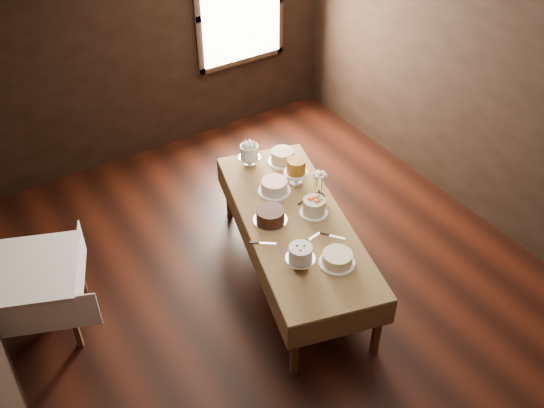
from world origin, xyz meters
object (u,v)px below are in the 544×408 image
Objects in this scene: cake_server_c at (279,199)px; cake_flowers at (314,207)px; cake_server_b at (337,237)px; cake_server_d at (310,198)px; side_table at (29,275)px; cake_cream at (337,259)px; cake_speckled at (282,157)px; cake_server_a at (314,236)px; flower_vase at (319,196)px; cake_meringue at (249,156)px; cake_caramel at (296,173)px; cake_lattice at (274,187)px; cake_swirl at (300,258)px; display_table at (295,224)px; cake_chocolate at (270,215)px; cake_server_e at (268,243)px.

cake_flowers is at bearing -136.88° from cake_server_c.
cake_server_b and cake_server_d have the same top height.
cake_cream is at bearing -31.86° from side_table.
cake_speckled is at bearing 2.19° from side_table.
cake_server_d is at bearing 129.91° from cake_server_b.
cake_server_a is 1.80× the size of flower_vase.
cake_meringue is 0.58m from cake_caramel.
cake_lattice is at bearing -93.57° from cake_meringue.
cake_flowers is 0.74m from cake_swirl.
display_table reaches higher than side_table.
cake_flowers reaches higher than flower_vase.
cake_meringue is (2.41, 0.26, 0.22)m from side_table.
cake_chocolate reaches higher than side_table.
cake_swirl is at bearing -152.93° from cake_server_a.
cake_cream is at bearing -106.00° from cake_speckled.
cake_swirl reaches higher than cake_server_e.
cake_caramel is at bearing 54.90° from display_table.
cake_server_e is at bearing -161.52° from flower_vase.
cake_flowers reaches higher than cake_server_d.
cake_lattice is (-0.35, -0.38, -0.01)m from cake_speckled.
cake_swirl reaches higher than cake_flowers.
flower_vase is (0.28, -0.36, 0.01)m from cake_lattice.
flower_vase is at bearing 40.36° from cake_flowers.
cake_meringue reaches higher than cake_swirl.
cake_server_b and cake_server_c have the same top height.
cake_server_d is at bearing 48.89° from cake_server_a.
flower_vase is at bearing -51.85° from cake_lattice.
cake_flowers is at bearing -125.84° from cake_server_d.
cake_flowers reaches higher than cake_server_b.
cake_chocolate is (-0.20, 0.12, 0.12)m from display_table.
display_table is 10.67× the size of cake_server_d.
cake_meringue reaches higher than flower_vase.
cake_caramel is 0.37m from flower_vase.
display_table is at bearing 165.78° from cake_server_b.
side_table is 3.42× the size of cake_chocolate.
cake_speckled is at bearing 131.19° from cake_server_b.
display_table is at bearing -125.10° from cake_caramel.
cake_server_e is (-0.49, -1.14, -0.11)m from cake_meringue.
cake_swirl is 1.20× the size of cake_server_c.
cake_swirl is at bearing -120.32° from display_table.
cake_meringue is 1.97× the size of flower_vase.
cake_cream reaches higher than cake_server_b.
cake_chocolate is at bearing -130.20° from cake_speckled.
cake_caramel is 2.15× the size of flower_vase.
cake_cream is (2.29, -1.42, 0.16)m from side_table.
cake_server_a is (2.32, -1.03, 0.11)m from side_table.
cake_swirl reaches higher than display_table.
cake_meringue is 0.93m from flower_vase.
cake_server_b is 1.00× the size of cake_server_c.
cake_server_c is (0.24, 0.21, -0.06)m from cake_chocolate.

